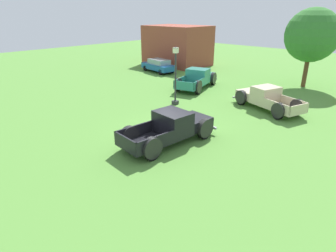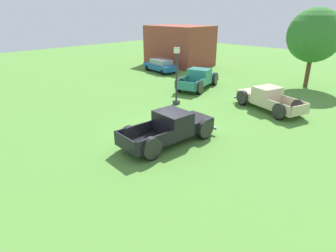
{
  "view_description": "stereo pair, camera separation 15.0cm",
  "coord_description": "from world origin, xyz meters",
  "px_view_note": "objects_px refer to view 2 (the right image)",
  "views": [
    {
      "loc": [
        9.67,
        -10.08,
        6.09
      ],
      "look_at": [
        0.85,
        -0.7,
        0.9
      ],
      "focal_mm": 30.75,
      "sensor_mm": 36.0,
      "label": 1
    },
    {
      "loc": [
        9.78,
        -9.97,
        6.09
      ],
      "look_at": [
        0.85,
        -0.7,
        0.9
      ],
      "focal_mm": 30.75,
      "sensor_mm": 36.0,
      "label": 2
    }
  ],
  "objects_px": {
    "pickup_truck_foreground": "(174,127)",
    "sedan_distant_b": "(161,65)",
    "lamp_post_far": "(177,75)",
    "pickup_truck_behind_left": "(266,98)",
    "pickup_truck_behind_right": "(200,78)",
    "oak_tree_east": "(314,35)"
  },
  "relations": [
    {
      "from": "pickup_truck_foreground",
      "to": "oak_tree_east",
      "type": "distance_m",
      "value": 16.25
    },
    {
      "from": "lamp_post_far",
      "to": "oak_tree_east",
      "type": "xyz_separation_m",
      "value": [
        4.66,
        11.27,
        2.16
      ]
    },
    {
      "from": "pickup_truck_behind_left",
      "to": "lamp_post_far",
      "type": "height_order",
      "value": "lamp_post_far"
    },
    {
      "from": "pickup_truck_foreground",
      "to": "sedan_distant_b",
      "type": "relative_size",
      "value": 1.24
    },
    {
      "from": "pickup_truck_behind_right",
      "to": "sedan_distant_b",
      "type": "bearing_deg",
      "value": 161.98
    },
    {
      "from": "lamp_post_far",
      "to": "pickup_truck_foreground",
      "type": "bearing_deg",
      "value": -48.88
    },
    {
      "from": "oak_tree_east",
      "to": "pickup_truck_behind_right",
      "type": "bearing_deg",
      "value": -135.4
    },
    {
      "from": "pickup_truck_foreground",
      "to": "oak_tree_east",
      "type": "relative_size",
      "value": 0.82
    },
    {
      "from": "pickup_truck_behind_left",
      "to": "sedan_distant_b",
      "type": "height_order",
      "value": "pickup_truck_behind_left"
    },
    {
      "from": "pickup_truck_behind_right",
      "to": "pickup_truck_foreground",
      "type": "bearing_deg",
      "value": -58.48
    },
    {
      "from": "sedan_distant_b",
      "to": "pickup_truck_behind_right",
      "type": "bearing_deg",
      "value": -18.02
    },
    {
      "from": "oak_tree_east",
      "to": "pickup_truck_behind_left",
      "type": "bearing_deg",
      "value": -88.29
    },
    {
      "from": "pickup_truck_foreground",
      "to": "pickup_truck_behind_right",
      "type": "height_order",
      "value": "pickup_truck_behind_right"
    },
    {
      "from": "pickup_truck_behind_right",
      "to": "lamp_post_far",
      "type": "xyz_separation_m",
      "value": [
        1.81,
        -4.89,
        1.3
      ]
    },
    {
      "from": "pickup_truck_foreground",
      "to": "sedan_distant_b",
      "type": "bearing_deg",
      "value": 137.44
    },
    {
      "from": "sedan_distant_b",
      "to": "lamp_post_far",
      "type": "distance_m",
      "value": 11.42
    },
    {
      "from": "sedan_distant_b",
      "to": "pickup_truck_behind_left",
      "type": "bearing_deg",
      "value": -15.5
    },
    {
      "from": "lamp_post_far",
      "to": "oak_tree_east",
      "type": "height_order",
      "value": "oak_tree_east"
    },
    {
      "from": "sedan_distant_b",
      "to": "pickup_truck_foreground",
      "type": "bearing_deg",
      "value": -42.56
    },
    {
      "from": "pickup_truck_behind_left",
      "to": "pickup_truck_behind_right",
      "type": "distance_m",
      "value": 6.88
    },
    {
      "from": "pickup_truck_behind_left",
      "to": "pickup_truck_behind_right",
      "type": "xyz_separation_m",
      "value": [
        -6.71,
        1.52,
        0.04
      ]
    },
    {
      "from": "pickup_truck_foreground",
      "to": "sedan_distant_b",
      "type": "xyz_separation_m",
      "value": [
        -12.8,
        11.75,
        -0.03
      ]
    }
  ]
}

